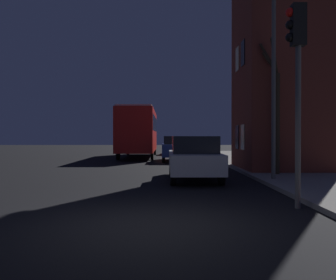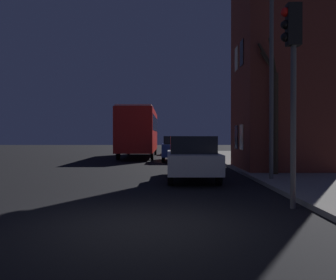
{
  "view_description": "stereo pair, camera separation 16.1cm",
  "coord_description": "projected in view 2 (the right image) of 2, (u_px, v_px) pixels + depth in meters",
  "views": [
    {
      "loc": [
        0.31,
        -6.68,
        1.57
      ],
      "look_at": [
        0.42,
        10.57,
        1.39
      ],
      "focal_mm": 40.0,
      "sensor_mm": 36.0,
      "label": 1
    },
    {
      "loc": [
        0.47,
        -6.68,
        1.57
      ],
      "look_at": [
        0.42,
        10.57,
        1.39
      ],
      "focal_mm": 40.0,
      "sensor_mm": 36.0,
      "label": 2
    }
  ],
  "objects": [
    {
      "name": "streetlamp",
      "position": [
        262.0,
        42.0,
        12.6
      ],
      "size": [
        1.19,
        0.43,
        6.75
      ],
      "color": "#4C4C4C",
      "rests_on": "sidewalk"
    },
    {
      "name": "bus",
      "position": [
        140.0,
        129.0,
        28.02
      ],
      "size": [
        2.45,
        10.11,
        3.56
      ],
      "color": "red",
      "rests_on": "ground"
    },
    {
      "name": "car_near_lane",
      "position": [
        193.0,
        157.0,
        13.36
      ],
      "size": [
        1.72,
        4.58,
        1.57
      ],
      "color": "#B7BABF",
      "rests_on": "ground"
    },
    {
      "name": "ground_plane",
      "position": [
        143.0,
        224.0,
        6.69
      ],
      "size": [
        120.0,
        120.0,
        0.0
      ],
      "primitive_type": "plane",
      "color": "black"
    },
    {
      "name": "bare_tree",
      "position": [
        274.0,
        106.0,
        14.23
      ],
      "size": [
        0.78,
        1.78,
        5.39
      ],
      "color": "#2D2319",
      "rests_on": "sidewalk"
    },
    {
      "name": "car_mid_lane",
      "position": [
        177.0,
        148.0,
        23.5
      ],
      "size": [
        1.78,
        4.42,
        1.57
      ],
      "color": "navy",
      "rests_on": "ground"
    },
    {
      "name": "car_far_lane",
      "position": [
        179.0,
        145.0,
        32.41
      ],
      "size": [
        1.88,
        4.05,
        1.49
      ],
      "color": "olive",
      "rests_on": "ground"
    },
    {
      "name": "traffic_light",
      "position": [
        293.0,
        62.0,
        8.05
      ],
      "size": [
        0.43,
        0.24,
        4.42
      ],
      "color": "#4C4C4C",
      "rests_on": "ground"
    },
    {
      "name": "brick_building",
      "position": [
        280.0,
        61.0,
        16.86
      ],
      "size": [
        3.84,
        4.75,
        9.62
      ],
      "color": "brown",
      "rests_on": "sidewalk"
    }
  ]
}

